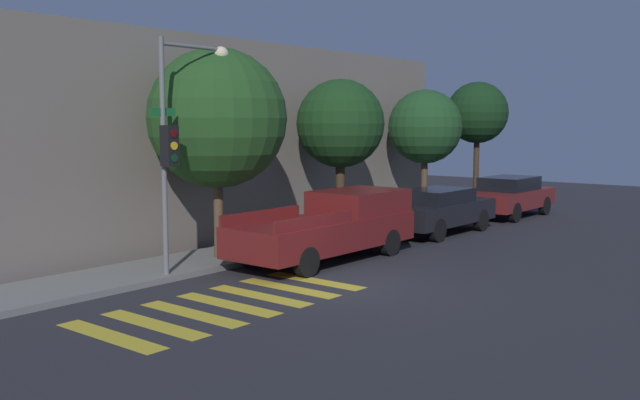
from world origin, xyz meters
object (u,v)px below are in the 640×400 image
at_px(sedan_middle, 510,196).
at_px(tree_near_corner, 217,118).
at_px(tree_behind_truck, 477,113).
at_px(tree_midblock, 340,124).
at_px(traffic_light_pole, 180,125).
at_px(sedan_near_corner, 438,210).
at_px(tree_far_end, 425,127).
at_px(pickup_truck, 332,225).

distance_m(sedan_middle, tree_near_corner, 13.45).
bearing_deg(tree_behind_truck, tree_midblock, 180.00).
bearing_deg(traffic_light_pole, sedan_near_corner, -7.68).
distance_m(traffic_light_pole, tree_behind_truck, 15.97).
height_order(sedan_near_corner, tree_midblock, tree_midblock).
bearing_deg(traffic_light_pole, tree_far_end, 3.58).
xyz_separation_m(sedan_near_corner, tree_near_corner, (-7.62, 2.01, 2.87)).
bearing_deg(tree_midblock, tree_behind_truck, 0.00).
height_order(sedan_middle, tree_near_corner, tree_near_corner).
xyz_separation_m(traffic_light_pole, pickup_truck, (3.92, -1.27, -2.62)).
bearing_deg(sedan_middle, sedan_near_corner, 180.00).
xyz_separation_m(pickup_truck, sedan_near_corner, (5.50, 0.00, -0.10)).
relative_size(traffic_light_pole, sedan_near_corner, 1.18).
bearing_deg(pickup_truck, traffic_light_pole, 162.06).
xyz_separation_m(tree_near_corner, tree_far_end, (10.08, -0.00, -0.26)).
xyz_separation_m(pickup_truck, sedan_middle, (10.88, 0.00, -0.08)).
distance_m(tree_midblock, tree_behind_truck, 9.08).
bearing_deg(tree_far_end, tree_behind_truck, 0.00).
bearing_deg(sedan_near_corner, tree_far_end, 39.26).
bearing_deg(tree_behind_truck, traffic_light_pole, -177.33).
relative_size(traffic_light_pole, tree_behind_truck, 1.04).
relative_size(pickup_truck, sedan_near_corner, 1.22).
height_order(traffic_light_pole, tree_midblock, traffic_light_pole).
bearing_deg(tree_far_end, sedan_middle, -34.70).
xyz_separation_m(traffic_light_pole, tree_midblock, (6.88, 0.74, -0.01)).
bearing_deg(pickup_truck, tree_near_corner, 136.45).
relative_size(sedan_middle, tree_near_corner, 0.82).
xyz_separation_m(pickup_truck, tree_midblock, (2.96, 2.01, 2.61)).
bearing_deg(tree_far_end, pickup_truck, -165.81).
distance_m(tree_midblock, tree_far_end, 5.01).
distance_m(tree_near_corner, tree_midblock, 5.08).
distance_m(traffic_light_pole, pickup_truck, 4.89).
relative_size(tree_midblock, tree_far_end, 1.03).
bearing_deg(traffic_light_pole, tree_near_corner, 22.40).
xyz_separation_m(tree_midblock, tree_behind_truck, (9.07, 0.00, 0.43)).
relative_size(sedan_middle, tree_behind_truck, 0.85).
bearing_deg(pickup_truck, tree_midblock, 34.25).
distance_m(pickup_truck, tree_behind_truck, 12.57).
height_order(traffic_light_pole, sedan_near_corner, traffic_light_pole).
height_order(sedan_near_corner, sedan_middle, sedan_middle).
bearing_deg(tree_behind_truck, sedan_middle, -119.76).
xyz_separation_m(sedan_near_corner, tree_far_end, (2.47, 2.01, 2.61)).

